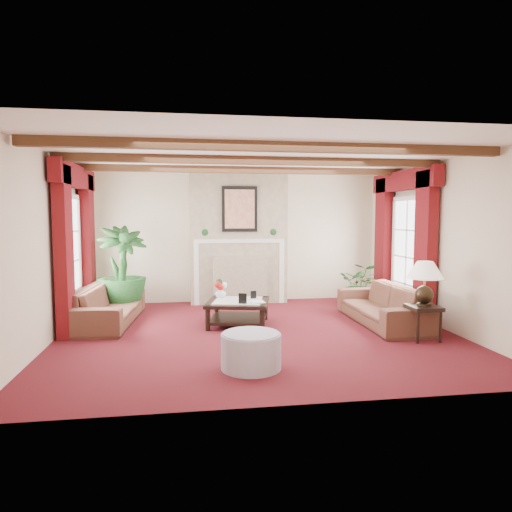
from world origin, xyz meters
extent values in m
plane|color=#400B11|center=(0.00, 0.00, 0.00)|extent=(6.00, 6.00, 0.00)
plane|color=white|center=(0.00, 0.00, 2.70)|extent=(6.00, 6.00, 0.00)
cube|color=beige|center=(0.00, 2.75, 1.35)|extent=(6.00, 0.02, 2.70)
cube|color=beige|center=(-3.00, 0.00, 1.35)|extent=(0.02, 5.50, 2.70)
cube|color=beige|center=(3.00, 0.00, 1.35)|extent=(0.02, 5.50, 2.70)
imported|color=black|center=(-2.38, 1.01, 0.42)|extent=(2.26, 0.97, 0.84)
imported|color=black|center=(2.19, 0.30, 0.43)|extent=(2.20, 0.66, 0.86)
imported|color=black|center=(-2.27, 1.78, 0.46)|extent=(2.22, 2.36, 0.91)
imported|color=black|center=(2.40, 1.83, 0.34)|extent=(1.54, 1.55, 0.68)
cylinder|color=#8F8EA1|center=(-0.32, -1.64, 0.21)|extent=(0.72, 0.72, 0.42)
imported|color=silver|center=(-0.50, 0.85, 0.50)|extent=(0.28, 0.29, 0.19)
imported|color=black|center=(-0.03, 0.34, 0.54)|extent=(0.21, 0.05, 0.28)
camera|label=1|loc=(-1.06, -6.87, 1.81)|focal=32.00mm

